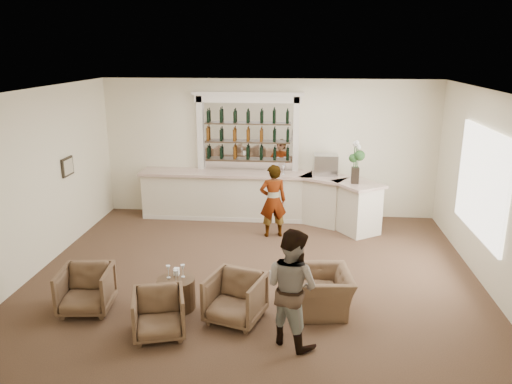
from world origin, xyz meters
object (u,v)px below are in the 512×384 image
armchair_left (86,290)px  guest (292,287)px  bar_counter (260,197)px  espresso_machine (326,165)px  flower_vase (356,159)px  armchair_far (323,291)px  armchair_right (235,298)px  sommelier (273,201)px  cocktail_table (176,293)px  armchair_center (159,314)px

armchair_left → guest: bearing=-16.6°
bar_counter → espresso_machine: 1.72m
armchair_left → flower_vase: 6.08m
armchair_far → armchair_left: bearing=-91.8°
armchair_left → armchair_right: size_ratio=0.98×
sommelier → flower_vase: 2.00m
cocktail_table → espresso_machine: size_ratio=1.10×
cocktail_table → armchair_left: 1.40m
espresso_machine → flower_vase: size_ratio=0.58×
sommelier → armchair_right: size_ratio=2.00×
espresso_machine → armchair_left: bearing=-131.1°
armchair_center → armchair_right: size_ratio=0.92×
armchair_center → flower_vase: (3.14, 4.48, 1.33)m
espresso_machine → cocktail_table: bearing=-120.6°
bar_counter → espresso_machine: size_ratio=10.55×
cocktail_table → armchair_center: armchair_center is taller
bar_counter → armchair_left: bar_counter is taller
guest → armchair_far: (0.48, 0.95, -0.52)m
armchair_right → espresso_machine: espresso_machine is taller
sommelier → armchair_far: bearing=93.5°
bar_counter → armchair_right: bar_counter is taller
bar_counter → armchair_far: size_ratio=5.86×
armchair_left → armchair_right: armchair_right is taller
armchair_right → armchair_far: armchair_right is taller
guest → armchair_center: size_ratio=2.28×
sommelier → armchair_left: sommelier is taller
armchair_left → sommelier: bearing=45.9°
armchair_right → bar_counter: bearing=107.2°
guest → armchair_center: 1.95m
armchair_far → flower_vase: 3.86m
armchair_left → armchair_right: (2.36, -0.07, 0.01)m
cocktail_table → espresso_machine: espresso_machine is taller
bar_counter → guest: bearing=-80.4°
sommelier → flower_vase: (1.76, 0.39, 0.87)m
guest → flower_vase: size_ratio=1.79×
sommelier → flower_vase: size_ratio=1.71×
armchair_far → espresso_machine: 4.39m
armchair_right → armchair_left: bearing=-164.6°
armchair_right → espresso_machine: 5.03m
armchair_far → guest: bearing=-34.5°
armchair_center → armchair_left: bearing=140.4°
armchair_center → armchair_far: size_ratio=0.76×
armchair_center → espresso_machine: 5.88m
guest → armchair_right: (-0.85, 0.50, -0.48)m
armchair_left → flower_vase: flower_vase is taller
cocktail_table → sommelier: 3.61m
cocktail_table → sommelier: size_ratio=0.37×
bar_counter → armchair_far: 4.39m
armchair_far → espresso_machine: espresso_machine is taller
armchair_center → armchair_right: 1.15m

